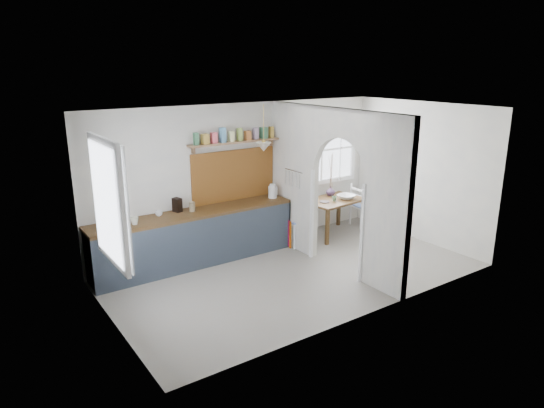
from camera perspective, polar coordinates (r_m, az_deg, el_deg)
floor at (r=7.88m, az=2.85°, el=-8.13°), size 5.80×3.20×0.01m
ceiling at (r=7.22m, az=3.14°, el=11.05°), size 5.80×3.20×0.01m
walls at (r=7.45m, az=2.98°, el=1.03°), size 5.81×3.21×2.60m
partition at (r=7.89m, az=6.79°, el=2.93°), size 0.12×3.20×2.60m
kitchen_window at (r=6.10m, az=-18.89°, el=0.19°), size 0.10×1.16×1.50m
nook_window at (r=9.68m, az=5.87°, el=6.29°), size 1.76×0.10×1.30m
counter at (r=8.22m, az=-9.09°, el=-3.85°), size 3.50×0.60×0.90m
sink at (r=7.63m, az=-17.96°, el=-2.59°), size 0.40×0.40×0.02m
backsplash at (r=8.60m, az=-4.51°, el=3.39°), size 1.65×0.03×0.90m
shelf at (r=8.41m, az=-4.32°, el=7.69°), size 1.75×0.20×0.21m
pendant_lamp at (r=8.33m, az=-0.98°, el=6.74°), size 0.26×0.26×0.16m
utensil_rail at (r=8.47m, az=2.57°, el=3.92°), size 0.02×0.50×0.02m
dining_table at (r=9.57m, az=7.23°, el=-1.52°), size 1.22×0.88×0.72m
chair_left at (r=8.96m, az=2.94°, el=-1.83°), size 0.45×0.45×0.96m
chair_right at (r=10.18m, az=10.67°, el=-0.12°), size 0.44×0.44×0.88m
kettle at (r=8.78m, az=0.07°, el=1.55°), size 0.22×0.18×0.25m
mug_a at (r=7.62m, az=-15.86°, el=-1.92°), size 0.15×0.15×0.11m
mug_b at (r=7.95m, az=-13.17°, el=-1.06°), size 0.13×0.13×0.09m
knife_block at (r=8.10m, az=-11.09°, el=-0.11°), size 0.14×0.17×0.23m
jar at (r=8.08m, az=-9.38°, el=-0.32°), size 0.13×0.13×0.16m
towel_magenta at (r=8.84m, az=2.00°, el=-3.48°), size 0.02×0.03×0.50m
towel_orange at (r=8.81m, az=2.17°, el=-3.71°), size 0.02×0.03×0.53m
bowl at (r=9.53m, az=8.75°, el=0.84°), size 0.36×0.36×0.08m
table_cup at (r=9.33m, az=7.33°, el=0.60°), size 0.12×0.12×0.09m
plate at (r=9.25m, az=6.18°, el=0.27°), size 0.25×0.25×0.02m
vase at (r=9.71m, az=6.91°, el=1.53°), size 0.18×0.18×0.19m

